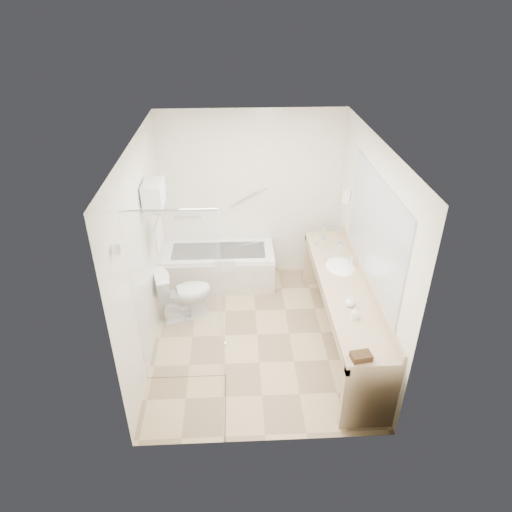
{
  "coord_description": "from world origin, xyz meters",
  "views": [
    {
      "loc": [
        -0.24,
        -4.55,
        3.86
      ],
      "look_at": [
        0.0,
        0.3,
        1.0
      ],
      "focal_mm": 32.0,
      "sensor_mm": 36.0,
      "label": 1
    }
  ],
  "objects_px": {
    "toilet": "(184,293)",
    "amenity_basket": "(361,356)",
    "vanity_counter": "(343,299)",
    "water_bottle_left": "(323,244)",
    "bathtub": "(219,267)"
  },
  "relations": [
    {
      "from": "amenity_basket",
      "to": "water_bottle_left",
      "type": "height_order",
      "value": "water_bottle_left"
    },
    {
      "from": "bathtub",
      "to": "amenity_basket",
      "type": "xyz_separation_m",
      "value": [
        1.4,
        -2.64,
        0.61
      ]
    },
    {
      "from": "toilet",
      "to": "amenity_basket",
      "type": "distance_m",
      "value": 2.67
    },
    {
      "from": "vanity_counter",
      "to": "amenity_basket",
      "type": "xyz_separation_m",
      "value": [
        -0.12,
        -1.25,
        0.24
      ]
    },
    {
      "from": "vanity_counter",
      "to": "bathtub",
      "type": "bearing_deg",
      "value": 137.65
    },
    {
      "from": "toilet",
      "to": "amenity_basket",
      "type": "bearing_deg",
      "value": -151.92
    },
    {
      "from": "bathtub",
      "to": "water_bottle_left",
      "type": "bearing_deg",
      "value": -21.76
    },
    {
      "from": "vanity_counter",
      "to": "amenity_basket",
      "type": "bearing_deg",
      "value": -95.56
    },
    {
      "from": "water_bottle_left",
      "to": "vanity_counter",
      "type": "bearing_deg",
      "value": -82.05
    },
    {
      "from": "amenity_basket",
      "to": "water_bottle_left",
      "type": "distance_m",
      "value": 2.08
    },
    {
      "from": "bathtub",
      "to": "vanity_counter",
      "type": "bearing_deg",
      "value": -42.35
    },
    {
      "from": "amenity_basket",
      "to": "water_bottle_left",
      "type": "xyz_separation_m",
      "value": [
        0.01,
        2.08,
        0.05
      ]
    },
    {
      "from": "water_bottle_left",
      "to": "amenity_basket",
      "type": "bearing_deg",
      "value": -90.17
    },
    {
      "from": "amenity_basket",
      "to": "vanity_counter",
      "type": "bearing_deg",
      "value": 84.44
    },
    {
      "from": "vanity_counter",
      "to": "water_bottle_left",
      "type": "distance_m",
      "value": 0.88
    }
  ]
}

